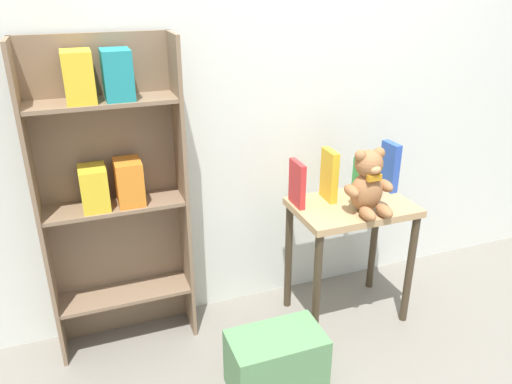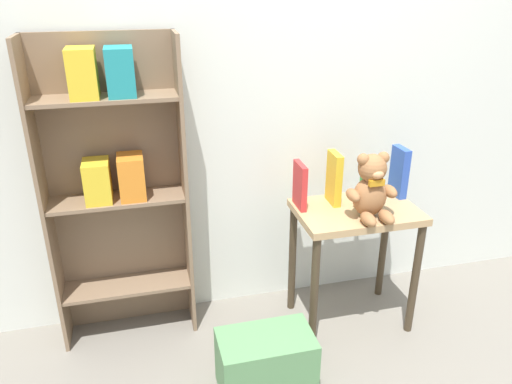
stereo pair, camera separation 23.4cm
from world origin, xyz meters
name	(u,v)px [view 1 (the left image)]	position (x,y,z in m)	size (l,w,h in m)	color
wall_back	(268,78)	(0.00, 1.26, 1.25)	(4.80, 0.06, 2.50)	silver
bookshelf_side	(111,183)	(-0.82, 1.13, 0.85)	(0.66, 0.22, 1.50)	#7F664C
display_table	(351,226)	(0.32, 0.90, 0.54)	(0.60, 0.40, 0.66)	tan
teddy_bear	(368,184)	(0.34, 0.80, 0.81)	(0.24, 0.22, 0.32)	#99663D
book_standing_red	(297,184)	(0.05, 0.99, 0.78)	(0.03, 0.15, 0.23)	red
book_standing_yellow	(329,175)	(0.23, 0.99, 0.80)	(0.04, 0.13, 0.26)	gold
book_standing_green	(360,178)	(0.41, 0.99, 0.76)	(0.02, 0.12, 0.19)	#33934C
book_standing_blue	(390,166)	(0.59, 1.00, 0.79)	(0.04, 0.12, 0.26)	#2D51B7
storage_bin	(276,362)	(-0.24, 0.52, 0.14)	(0.42, 0.25, 0.28)	#568956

